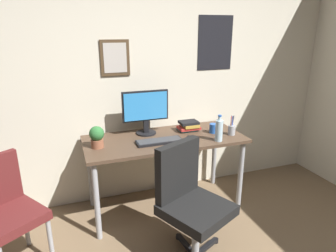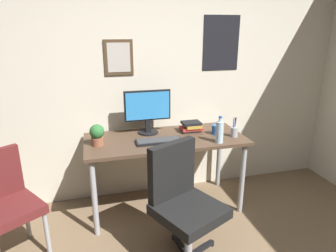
{
  "view_description": "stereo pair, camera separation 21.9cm",
  "coord_description": "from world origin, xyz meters",
  "px_view_note": "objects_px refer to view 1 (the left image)",
  "views": [
    {
      "loc": [
        -0.81,
        -0.81,
        1.76
      ],
      "look_at": [
        0.06,
        1.63,
        0.91
      ],
      "focal_mm": 31.8,
      "sensor_mm": 36.0,
      "label": 1
    },
    {
      "loc": [
        -0.6,
        -0.88,
        1.76
      ],
      "look_at": [
        0.06,
        1.63,
        0.91
      ],
      "focal_mm": 31.8,
      "sensor_mm": 36.0,
      "label": 2
    }
  ],
  "objects_px": {
    "pen_cup": "(232,130)",
    "office_chair": "(189,198)",
    "side_chair": "(4,208)",
    "potted_plant": "(97,136)",
    "water_bottle": "(219,130)",
    "keyboard": "(159,141)",
    "computer_mouse": "(190,138)",
    "book_stack_left": "(189,126)",
    "coffee_mug_near": "(214,128)",
    "monitor": "(146,110)"
  },
  "relations": [
    {
      "from": "pen_cup",
      "to": "side_chair",
      "type": "bearing_deg",
      "value": -174.07
    },
    {
      "from": "side_chair",
      "to": "computer_mouse",
      "type": "height_order",
      "value": "side_chair"
    },
    {
      "from": "computer_mouse",
      "to": "water_bottle",
      "type": "bearing_deg",
      "value": -26.66
    },
    {
      "from": "side_chair",
      "to": "book_stack_left",
      "type": "height_order",
      "value": "side_chair"
    },
    {
      "from": "computer_mouse",
      "to": "book_stack_left",
      "type": "distance_m",
      "value": 0.26
    },
    {
      "from": "side_chair",
      "to": "book_stack_left",
      "type": "xyz_separation_m",
      "value": [
        1.68,
        0.47,
        0.31
      ]
    },
    {
      "from": "potted_plant",
      "to": "water_bottle",
      "type": "bearing_deg",
      "value": -11.21
    },
    {
      "from": "water_bottle",
      "to": "coffee_mug_near",
      "type": "relative_size",
      "value": 2.1
    },
    {
      "from": "keyboard",
      "to": "coffee_mug_near",
      "type": "bearing_deg",
      "value": 7.23
    },
    {
      "from": "side_chair",
      "to": "monitor",
      "type": "height_order",
      "value": "monitor"
    },
    {
      "from": "book_stack_left",
      "to": "computer_mouse",
      "type": "bearing_deg",
      "value": -109.75
    },
    {
      "from": "keyboard",
      "to": "pen_cup",
      "type": "relative_size",
      "value": 2.15
    },
    {
      "from": "keyboard",
      "to": "pen_cup",
      "type": "bearing_deg",
      "value": -2.79
    },
    {
      "from": "water_bottle",
      "to": "computer_mouse",
      "type": "bearing_deg",
      "value": 153.34
    },
    {
      "from": "keyboard",
      "to": "pen_cup",
      "type": "height_order",
      "value": "pen_cup"
    },
    {
      "from": "computer_mouse",
      "to": "pen_cup",
      "type": "height_order",
      "value": "pen_cup"
    },
    {
      "from": "office_chair",
      "to": "side_chair",
      "type": "xyz_separation_m",
      "value": [
        -1.32,
        0.38,
        -0.03
      ]
    },
    {
      "from": "pen_cup",
      "to": "water_bottle",
      "type": "bearing_deg",
      "value": -151.92
    },
    {
      "from": "side_chair",
      "to": "book_stack_left",
      "type": "distance_m",
      "value": 1.77
    },
    {
      "from": "office_chair",
      "to": "water_bottle",
      "type": "bearing_deg",
      "value": 43.65
    },
    {
      "from": "coffee_mug_near",
      "to": "potted_plant",
      "type": "xyz_separation_m",
      "value": [
        -1.15,
        -0.01,
        0.06
      ]
    },
    {
      "from": "side_chair",
      "to": "coffee_mug_near",
      "type": "height_order",
      "value": "side_chair"
    },
    {
      "from": "side_chair",
      "to": "coffee_mug_near",
      "type": "distance_m",
      "value": 1.94
    },
    {
      "from": "potted_plant",
      "to": "book_stack_left",
      "type": "relative_size",
      "value": 0.89
    },
    {
      "from": "water_bottle",
      "to": "side_chair",
      "type": "bearing_deg",
      "value": -176.81
    },
    {
      "from": "keyboard",
      "to": "water_bottle",
      "type": "relative_size",
      "value": 1.7
    },
    {
      "from": "monitor",
      "to": "keyboard",
      "type": "relative_size",
      "value": 1.07
    },
    {
      "from": "monitor",
      "to": "potted_plant",
      "type": "relative_size",
      "value": 2.36
    },
    {
      "from": "monitor",
      "to": "pen_cup",
      "type": "xyz_separation_m",
      "value": [
        0.79,
        -0.32,
        -0.19
      ]
    },
    {
      "from": "monitor",
      "to": "water_bottle",
      "type": "height_order",
      "value": "monitor"
    },
    {
      "from": "computer_mouse",
      "to": "book_stack_left",
      "type": "bearing_deg",
      "value": 70.25
    },
    {
      "from": "water_bottle",
      "to": "monitor",
      "type": "bearing_deg",
      "value": 143.84
    },
    {
      "from": "monitor",
      "to": "coffee_mug_near",
      "type": "relative_size",
      "value": 3.82
    },
    {
      "from": "side_chair",
      "to": "potted_plant",
      "type": "xyz_separation_m",
      "value": [
        0.74,
        0.32,
        0.36
      ]
    },
    {
      "from": "keyboard",
      "to": "computer_mouse",
      "type": "bearing_deg",
      "value": -5.06
    },
    {
      "from": "side_chair",
      "to": "water_bottle",
      "type": "bearing_deg",
      "value": 3.19
    },
    {
      "from": "coffee_mug_near",
      "to": "side_chair",
      "type": "bearing_deg",
      "value": -170.3
    },
    {
      "from": "potted_plant",
      "to": "book_stack_left",
      "type": "distance_m",
      "value": 0.95
    },
    {
      "from": "water_bottle",
      "to": "book_stack_left",
      "type": "bearing_deg",
      "value": 112.03
    },
    {
      "from": "pen_cup",
      "to": "keyboard",
      "type": "bearing_deg",
      "value": 177.21
    },
    {
      "from": "computer_mouse",
      "to": "coffee_mug_near",
      "type": "relative_size",
      "value": 0.91
    },
    {
      "from": "monitor",
      "to": "keyboard",
      "type": "xyz_separation_m",
      "value": [
        0.05,
        -0.28,
        -0.23
      ]
    },
    {
      "from": "computer_mouse",
      "to": "water_bottle",
      "type": "distance_m",
      "value": 0.28
    },
    {
      "from": "water_bottle",
      "to": "coffee_mug_near",
      "type": "height_order",
      "value": "water_bottle"
    },
    {
      "from": "computer_mouse",
      "to": "potted_plant",
      "type": "bearing_deg",
      "value": 173.48
    },
    {
      "from": "office_chair",
      "to": "pen_cup",
      "type": "xyz_separation_m",
      "value": [
        0.7,
        0.59,
        0.29
      ]
    },
    {
      "from": "pen_cup",
      "to": "office_chair",
      "type": "bearing_deg",
      "value": -140.23
    },
    {
      "from": "office_chair",
      "to": "side_chair",
      "type": "bearing_deg",
      "value": 164.14
    },
    {
      "from": "book_stack_left",
      "to": "monitor",
      "type": "bearing_deg",
      "value": 171.8
    },
    {
      "from": "side_chair",
      "to": "keyboard",
      "type": "relative_size",
      "value": 2.03
    }
  ]
}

